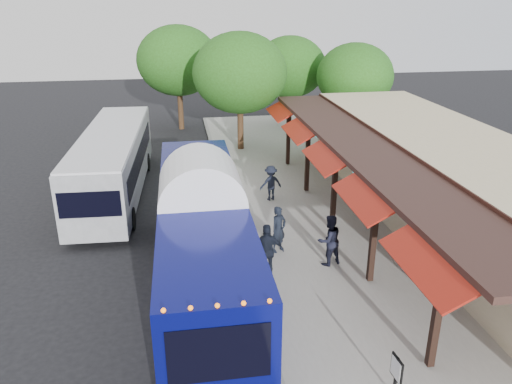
{
  "coord_description": "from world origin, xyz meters",
  "views": [
    {
      "loc": [
        -2.02,
        -13.06,
        8.7
      ],
      "look_at": [
        0.78,
        4.21,
        1.8
      ],
      "focal_mm": 35.0,
      "sensor_mm": 36.0,
      "label": 1
    }
  ],
  "objects_px": {
    "ped_a": "(279,229)",
    "city_bus": "(113,161)",
    "coach_bus": "(203,240)",
    "sign_board": "(396,370)",
    "ped_b": "(329,240)",
    "ped_c": "(267,251)",
    "ped_d": "(271,183)"
  },
  "relations": [
    {
      "from": "ped_d",
      "to": "sign_board",
      "type": "relative_size",
      "value": 1.48
    },
    {
      "from": "coach_bus",
      "to": "ped_c",
      "type": "xyz_separation_m",
      "value": [
        2.05,
        0.61,
        -0.88
      ]
    },
    {
      "from": "ped_b",
      "to": "ped_d",
      "type": "xyz_separation_m",
      "value": [
        -0.85,
        5.99,
        -0.1
      ]
    },
    {
      "from": "sign_board",
      "to": "ped_b",
      "type": "bearing_deg",
      "value": 83.21
    },
    {
      "from": "ped_a",
      "to": "ped_b",
      "type": "height_order",
      "value": "ped_b"
    },
    {
      "from": "city_bus",
      "to": "ped_b",
      "type": "distance_m",
      "value": 11.24
    },
    {
      "from": "ped_c",
      "to": "sign_board",
      "type": "relative_size",
      "value": 1.73
    },
    {
      "from": "coach_bus",
      "to": "ped_a",
      "type": "xyz_separation_m",
      "value": [
        2.77,
        2.28,
        -0.96
      ]
    },
    {
      "from": "city_bus",
      "to": "ped_a",
      "type": "xyz_separation_m",
      "value": [
        6.31,
        -6.9,
        -0.66
      ]
    },
    {
      "from": "city_bus",
      "to": "ped_a",
      "type": "height_order",
      "value": "city_bus"
    },
    {
      "from": "coach_bus",
      "to": "ped_b",
      "type": "height_order",
      "value": "coach_bus"
    },
    {
      "from": "ped_d",
      "to": "sign_board",
      "type": "height_order",
      "value": "ped_d"
    },
    {
      "from": "city_bus",
      "to": "ped_d",
      "type": "relative_size",
      "value": 7.1
    },
    {
      "from": "coach_bus",
      "to": "ped_c",
      "type": "height_order",
      "value": "coach_bus"
    },
    {
      "from": "coach_bus",
      "to": "ped_b",
      "type": "bearing_deg",
      "value": 14.93
    },
    {
      "from": "ped_c",
      "to": "ped_d",
      "type": "relative_size",
      "value": 1.17
    },
    {
      "from": "ped_a",
      "to": "city_bus",
      "type": "bearing_deg",
      "value": 100.97
    },
    {
      "from": "coach_bus",
      "to": "sign_board",
      "type": "relative_size",
      "value": 10.72
    },
    {
      "from": "ped_d",
      "to": "sign_board",
      "type": "bearing_deg",
      "value": 79.95
    },
    {
      "from": "coach_bus",
      "to": "sign_board",
      "type": "distance_m",
      "value": 6.47
    },
    {
      "from": "ped_c",
      "to": "ped_d",
      "type": "bearing_deg",
      "value": -98.23
    },
    {
      "from": "ped_c",
      "to": "coach_bus",
      "type": "bearing_deg",
      "value": 20.17
    },
    {
      "from": "coach_bus",
      "to": "ped_d",
      "type": "xyz_separation_m",
      "value": [
        3.4,
        7.09,
        -1.02
      ]
    },
    {
      "from": "ped_a",
      "to": "ped_b",
      "type": "bearing_deg",
      "value": -69.9
    },
    {
      "from": "ped_b",
      "to": "ped_c",
      "type": "bearing_deg",
      "value": -4.63
    },
    {
      "from": "coach_bus",
      "to": "ped_a",
      "type": "distance_m",
      "value": 3.71
    },
    {
      "from": "city_bus",
      "to": "ped_b",
      "type": "xyz_separation_m",
      "value": [
        7.79,
        -8.08,
        -0.61
      ]
    },
    {
      "from": "ped_d",
      "to": "ped_c",
      "type": "bearing_deg",
      "value": 65.5
    },
    {
      "from": "ped_a",
      "to": "sign_board",
      "type": "bearing_deg",
      "value": -112.13
    },
    {
      "from": "coach_bus",
      "to": "ped_a",
      "type": "height_order",
      "value": "coach_bus"
    },
    {
      "from": "ped_d",
      "to": "city_bus",
      "type": "bearing_deg",
      "value": -29.47
    },
    {
      "from": "city_bus",
      "to": "ped_b",
      "type": "bearing_deg",
      "value": -43.56
    }
  ]
}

